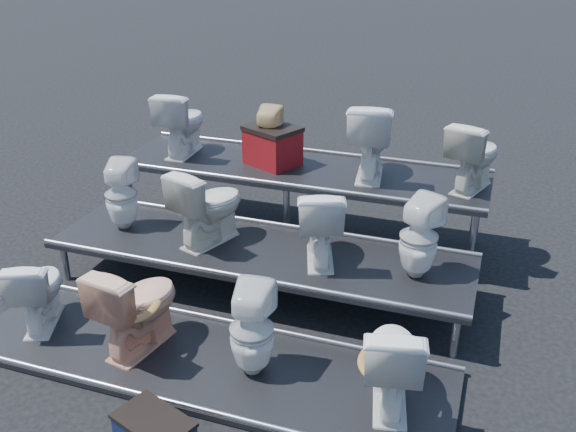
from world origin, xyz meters
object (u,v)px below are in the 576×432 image
(toilet_0, at_px, (38,290))
(toilet_1, at_px, (137,305))
(toilet_4, at_px, (121,195))
(toilet_5, at_px, (208,205))
(red_crate, at_px, (273,148))
(toilet_10, at_px, (370,139))
(toilet_7, at_px, (419,237))
(toilet_2, at_px, (252,330))
(toilet_8, at_px, (182,122))
(toilet_6, at_px, (320,223))
(toilet_11, at_px, (474,155))
(toilet_3, at_px, (392,359))
(toilet_9, at_px, (268,136))

(toilet_0, relative_size, toilet_1, 0.85)
(toilet_4, bearing_deg, toilet_0, 74.49)
(toilet_5, xyz_separation_m, red_crate, (0.20, 1.30, 0.20))
(toilet_0, relative_size, toilet_10, 0.84)
(toilet_7, relative_size, toilet_10, 0.91)
(toilet_1, distance_m, red_crate, 2.68)
(toilet_1, relative_size, toilet_2, 1.04)
(toilet_4, xyz_separation_m, toilet_7, (3.08, 0.00, 0.02))
(toilet_2, height_order, toilet_8, toilet_8)
(toilet_6, xyz_separation_m, toilet_7, (0.93, 0.00, 0.00))
(toilet_5, distance_m, toilet_8, 1.65)
(toilet_5, xyz_separation_m, toilet_8, (-0.95, 1.30, 0.39))
(toilet_11, bearing_deg, red_crate, 18.79)
(toilet_11, bearing_deg, toilet_0, 55.41)
(toilet_5, height_order, red_crate, same)
(toilet_4, bearing_deg, toilet_8, -104.06)
(toilet_3, bearing_deg, toilet_5, -43.56)
(toilet_2, distance_m, toilet_9, 2.83)
(toilet_4, bearing_deg, toilet_5, 168.39)
(toilet_11, bearing_deg, toilet_8, 18.82)
(toilet_11, bearing_deg, toilet_4, 39.67)
(toilet_4, relative_size, toilet_11, 1.00)
(toilet_10, distance_m, toilet_11, 1.09)
(toilet_0, distance_m, toilet_1, 1.03)
(toilet_1, distance_m, toilet_4, 1.64)
(toilet_11, bearing_deg, toilet_10, 18.82)
(toilet_8, relative_size, red_crate, 1.40)
(toilet_7, bearing_deg, toilet_4, 22.69)
(toilet_10, bearing_deg, toilet_11, 171.81)
(toilet_10, xyz_separation_m, red_crate, (-1.13, 0.00, -0.22))
(toilet_5, bearing_deg, toilet_11, -131.98)
(toilet_7, xyz_separation_m, toilet_10, (-0.75, 1.30, 0.44))
(toilet_4, height_order, toilet_6, toilet_6)
(toilet_2, bearing_deg, toilet_10, -102.68)
(toilet_7, bearing_deg, toilet_8, -0.56)
(toilet_6, xyz_separation_m, toilet_10, (0.17, 1.30, 0.44))
(toilet_2, xyz_separation_m, red_crate, (-0.79, 2.60, 0.60))
(toilet_0, bearing_deg, toilet_1, 157.72)
(toilet_3, distance_m, toilet_7, 1.36)
(toilet_5, relative_size, toilet_6, 1.04)
(toilet_4, relative_size, toilet_9, 1.10)
(toilet_4, xyz_separation_m, toilet_5, (1.00, 0.00, 0.03))
(toilet_4, bearing_deg, toilet_2, 135.17)
(toilet_11, relative_size, red_crate, 1.33)
(toilet_1, relative_size, toilet_4, 1.13)
(toilet_8, bearing_deg, toilet_11, 177.37)
(toilet_9, xyz_separation_m, toilet_10, (1.18, 0.00, 0.09))
(toilet_10, bearing_deg, toilet_0, 38.93)
(toilet_0, xyz_separation_m, toilet_5, (1.09, 1.30, 0.44))
(toilet_6, relative_size, toilet_11, 1.04)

